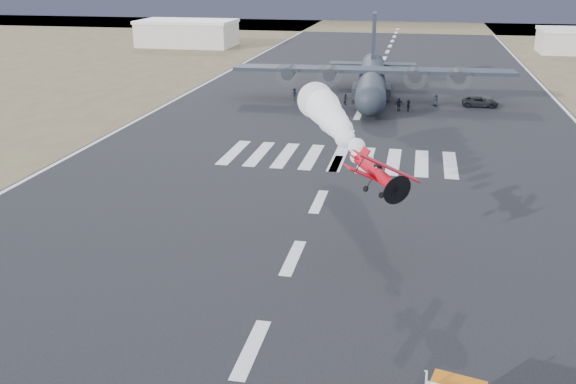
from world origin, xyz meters
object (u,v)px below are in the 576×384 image
(crew_a, at_px, (374,98))
(crew_d, at_px, (399,104))
(hangar_left, at_px, (187,33))
(crew_h, at_px, (308,101))
(aerobatic_biplane, at_px, (378,173))
(crew_f, at_px, (408,105))
(support_vehicle, at_px, (480,102))
(crew_b, at_px, (346,99))
(crew_e, at_px, (436,100))
(crew_g, at_px, (367,102))
(transport_aircraft, at_px, (372,78))
(crew_c, at_px, (294,94))

(crew_a, xyz_separation_m, crew_d, (3.98, -4.64, 0.06))
(hangar_left, bearing_deg, crew_h, -57.49)
(aerobatic_biplane, relative_size, crew_f, 3.47)
(support_vehicle, height_order, crew_d, crew_d)
(aerobatic_biplane, bearing_deg, crew_a, 75.17)
(crew_b, xyz_separation_m, crew_e, (13.45, 1.91, 0.06))
(crew_d, distance_m, crew_g, 4.71)
(hangar_left, distance_m, crew_g, 86.34)
(transport_aircraft, xyz_separation_m, crew_a, (0.72, -3.88, -2.33))
(crew_e, distance_m, crew_f, 6.05)
(hangar_left, xyz_separation_m, crew_g, (52.82, -68.25, -2.49))
(crew_h, bearing_deg, crew_a, -136.59)
(crew_b, bearing_deg, crew_c, 40.25)
(crew_b, bearing_deg, hangar_left, 0.69)
(aerobatic_biplane, xyz_separation_m, crew_e, (5.07, 55.13, -5.44))
(hangar_left, bearing_deg, aerobatic_biplane, -64.20)
(transport_aircraft, relative_size, crew_e, 24.60)
(aerobatic_biplane, distance_m, crew_f, 50.84)
(crew_b, bearing_deg, crew_h, 83.62)
(support_vehicle, bearing_deg, crew_d, 114.72)
(hangar_left, height_order, crew_a, hangar_left)
(transport_aircraft, height_order, crew_d, transport_aircraft)
(aerobatic_biplane, height_order, crew_g, aerobatic_biplane)
(crew_f, distance_m, crew_h, 14.80)
(support_vehicle, bearing_deg, crew_b, 97.50)
(crew_e, bearing_deg, transport_aircraft, 23.86)
(crew_d, relative_size, crew_e, 1.08)
(transport_aircraft, xyz_separation_m, crew_c, (-11.80, -3.63, -2.28))
(aerobatic_biplane, bearing_deg, support_vehicle, 59.02)
(crew_d, bearing_deg, crew_g, 145.33)
(crew_c, height_order, crew_e, crew_c)
(crew_a, relative_size, crew_b, 1.07)
(crew_d, distance_m, crew_f, 1.40)
(hangar_left, relative_size, transport_aircraft, 0.57)
(transport_aircraft, xyz_separation_m, support_vehicle, (16.55, -3.14, -2.47))
(crew_g, bearing_deg, crew_b, -163.03)
(hangar_left, distance_m, crew_h, 82.04)
(crew_a, height_order, crew_e, crew_a)
(crew_d, height_order, crew_h, crew_d)
(aerobatic_biplane, bearing_deg, crew_f, 69.49)
(hangar_left, xyz_separation_m, crew_a, (53.49, -64.36, -2.52))
(transport_aircraft, height_order, crew_e, transport_aircraft)
(crew_b, height_order, crew_d, crew_d)
(aerobatic_biplane, bearing_deg, crew_g, 76.25)
(crew_c, relative_size, crew_d, 0.98)
(aerobatic_biplane, xyz_separation_m, support_vehicle, (11.60, 55.76, -5.57))
(transport_aircraft, relative_size, crew_a, 24.46)
(hangar_left, bearing_deg, support_vehicle, -42.54)
(crew_b, relative_size, crew_h, 0.87)
(support_vehicle, bearing_deg, crew_h, 102.63)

